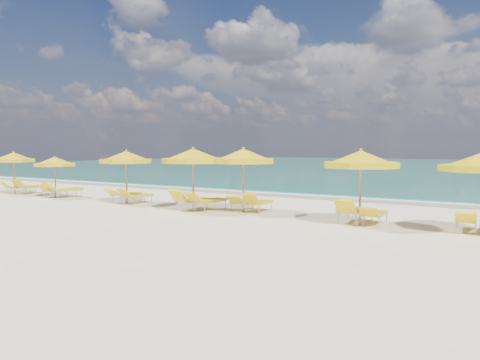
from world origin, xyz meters
The scene contains 24 objects.
ground_plane centered at (0.00, 0.00, 0.00)m, with size 120.00×120.00×0.00m, color beige.
ocean centered at (0.00, 48.00, 0.00)m, with size 120.00×80.00×0.30m, color #126754.
wet_sand_band centered at (0.00, 7.40, 0.00)m, with size 120.00×2.60×0.01m, color tan.
foam_line centered at (0.00, 8.20, 0.00)m, with size 120.00×1.20×0.03m, color white.
whitecap_near centered at (-6.00, 17.00, 0.00)m, with size 14.00×0.36×0.05m, color white.
umbrella_0 centered at (-13.79, -0.20, 2.03)m, with size 2.81×2.81×2.38m.
umbrella_1 centered at (-10.30, -0.14, 1.85)m, with size 2.60×2.60×2.17m.
umbrella_2 centered at (-5.33, 0.05, 2.13)m, with size 3.06×3.06×2.50m.
umbrella_3 centered at (-1.04, -0.43, 2.24)m, with size 3.19×3.19×2.62m.
umbrella_4 centered at (0.85, 0.40, 2.23)m, with size 2.81×2.81×2.62m.
umbrella_5 centered at (5.83, -0.26, 2.19)m, with size 2.65×2.65×2.57m.
lounger_0_left centered at (-14.16, 0.24, 0.20)m, with size 0.80×1.71×0.74m.
lounger_0_right centered at (-13.27, 0.39, 0.23)m, with size 0.93×1.92×0.88m.
lounger_1_left centered at (-10.70, 0.14, 0.20)m, with size 0.71×1.66×0.76m.
lounger_1_right centered at (-9.88, 0.19, 0.25)m, with size 1.05×2.10×0.88m.
lounger_2_left centered at (-5.73, 0.39, 0.22)m, with size 0.71×1.89×0.73m.
lounger_2_right centered at (-4.86, 0.28, 0.21)m, with size 0.78×1.78×0.77m.
lounger_3_left centered at (-1.43, -0.10, 0.24)m, with size 0.71×1.91×0.94m.
lounger_3_right centered at (-0.63, 0.08, 0.24)m, with size 0.86×2.06×0.85m.
lounger_4_left centered at (0.47, 0.90, 0.21)m, with size 0.87×1.81×0.73m.
lounger_4_right centered at (1.35, 0.81, 0.23)m, with size 0.75×1.84×0.86m.
lounger_5_left centered at (5.40, 0.18, 0.25)m, with size 0.81×1.98×0.95m.
lounger_5_right centered at (6.20, 0.24, 0.21)m, with size 0.65×1.80×0.71m.
lounger_6_left centered at (8.99, 0.41, 0.22)m, with size 0.75×1.85×0.77m.
Camera 1 is at (10.67, -15.53, 2.62)m, focal length 35.00 mm.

